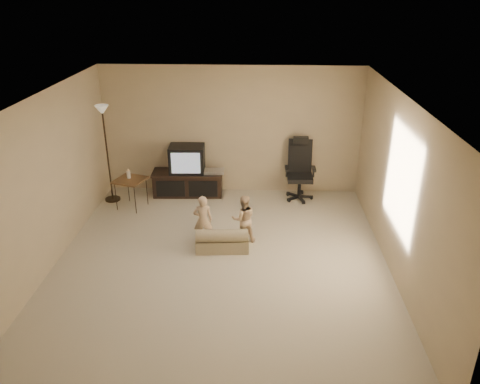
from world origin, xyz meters
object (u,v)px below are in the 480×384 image
at_px(tv_stand, 188,175).
at_px(toddler_left, 203,220).
at_px(child_sofa, 222,240).
at_px(office_chair, 299,177).
at_px(floor_lamp, 105,132).
at_px(side_table, 130,180).
at_px(toddler_right, 244,219).

distance_m(tv_stand, toddler_left, 1.99).
distance_m(child_sofa, toddler_left, 0.45).
relative_size(office_chair, floor_lamp, 0.64).
height_order(side_table, child_sofa, side_table).
bearing_deg(floor_lamp, side_table, -32.12).
xyz_separation_m(tv_stand, side_table, (-0.98, -0.64, 0.13)).
relative_size(side_table, toddler_left, 0.91).
xyz_separation_m(tv_stand, child_sofa, (0.84, -2.10, -0.25)).
bearing_deg(floor_lamp, toddler_left, -38.67).
xyz_separation_m(child_sofa, toddler_right, (0.33, 0.28, 0.24)).
bearing_deg(tv_stand, side_table, -149.05).
distance_m(office_chair, toddler_left, 2.49).
bearing_deg(child_sofa, office_chair, 52.61).
relative_size(tv_stand, office_chair, 1.19).
distance_m(toddler_left, toddler_right, 0.65).
bearing_deg(floor_lamp, child_sofa, -37.48).
relative_size(side_table, floor_lamp, 0.41).
bearing_deg(tv_stand, toddler_right, -59.58).
bearing_deg(office_chair, toddler_right, -120.06).
height_order(office_chair, toddler_left, office_chair).
bearing_deg(office_chair, child_sofa, -123.28).
xyz_separation_m(floor_lamp, toddler_right, (2.61, -1.47, -0.96)).
bearing_deg(tv_stand, floor_lamp, -168.85).
xyz_separation_m(floor_lamp, toddler_left, (1.97, -1.57, -0.94)).
relative_size(child_sofa, toddler_right, 1.06).
distance_m(side_table, toddler_left, 1.97).
height_order(floor_lamp, toddler_left, floor_lamp).
relative_size(tv_stand, child_sofa, 1.66).
distance_m(tv_stand, toddler_right, 2.15).
bearing_deg(toddler_right, child_sofa, 30.06).
bearing_deg(toddler_right, tv_stand, -68.44).
bearing_deg(toddler_left, side_table, -47.36).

